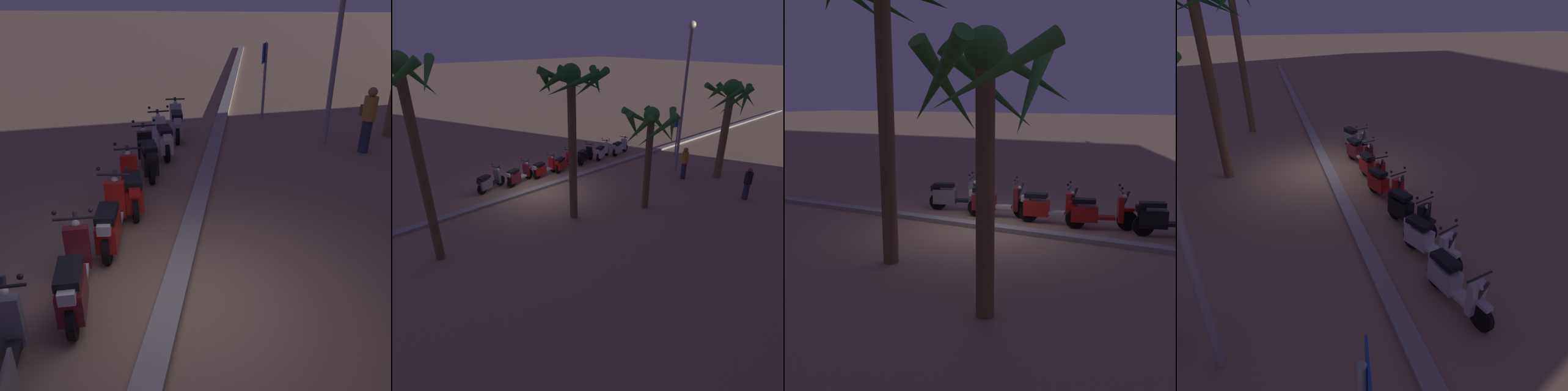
# 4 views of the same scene
# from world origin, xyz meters

# --- Properties ---
(ground_plane) EXTENTS (200.00, 200.00, 0.00)m
(ground_plane) POSITION_xyz_m (0.00, 0.00, 0.00)
(ground_plane) COLOR #93755B
(curb_strip) EXTENTS (60.00, 0.36, 0.12)m
(curb_strip) POSITION_xyz_m (0.00, -0.18, 0.06)
(curb_strip) COLOR gray
(curb_strip) RESTS_ON ground
(scooter_silver_second_in_line) EXTENTS (1.72, 0.69, 1.04)m
(scooter_silver_second_in_line) POSITION_xyz_m (-7.05, -1.32, 0.46)
(scooter_silver_second_in_line) COLOR black
(scooter_silver_second_in_line) RESTS_ON ground
(scooter_white_gap_after_mid) EXTENTS (1.64, 0.84, 1.17)m
(scooter_white_gap_after_mid) POSITION_xyz_m (-5.63, -1.43, 0.45)
(scooter_white_gap_after_mid) COLOR black
(scooter_white_gap_after_mid) RESTS_ON ground
(scooter_black_mid_centre) EXTENTS (1.68, 0.83, 1.17)m
(scooter_black_mid_centre) POSITION_xyz_m (-4.27, -1.49, 0.46)
(scooter_black_mid_centre) COLOR black
(scooter_black_mid_centre) RESTS_ON ground
(scooter_red_tail_end) EXTENTS (1.76, 0.85, 1.17)m
(scooter_red_tail_end) POSITION_xyz_m (-2.62, -1.42, 0.44)
(scooter_red_tail_end) COLOR black
(scooter_red_tail_end) RESTS_ON ground
(scooter_red_lead_nearest) EXTENTS (1.79, 0.64, 1.17)m
(scooter_red_lead_nearest) POSITION_xyz_m (-1.28, -1.41, 0.45)
(scooter_red_lead_nearest) COLOR black
(scooter_red_lead_nearest) RESTS_ON ground
(scooter_maroon_mid_front) EXTENTS (1.79, 0.79, 1.17)m
(scooter_maroon_mid_front) POSITION_xyz_m (0.30, -1.40, 0.46)
(scooter_maroon_mid_front) COLOR black
(scooter_maroon_mid_front) RESTS_ON ground
(scooter_grey_mid_rear) EXTENTS (1.70, 0.78, 1.17)m
(scooter_grey_mid_rear) POSITION_xyz_m (1.78, -1.61, 0.45)
(scooter_grey_mid_rear) COLOR black
(scooter_grey_mid_rear) RESTS_ON ground
(palm_tree_by_mall_entrance) EXTENTS (2.03, 2.02, 6.47)m
(palm_tree_by_mall_entrance) POSITION_xyz_m (5.66, 2.43, 4.85)
(palm_tree_by_mall_entrance) COLOR brown
(palm_tree_by_mall_entrance) RESTS_ON ground
(palm_tree_mid_walkway) EXTENTS (2.73, 2.72, 5.98)m
(palm_tree_mid_walkway) POSITION_xyz_m (0.44, 3.19, 4.67)
(palm_tree_mid_walkway) COLOR brown
(palm_tree_mid_walkway) RESTS_ON ground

